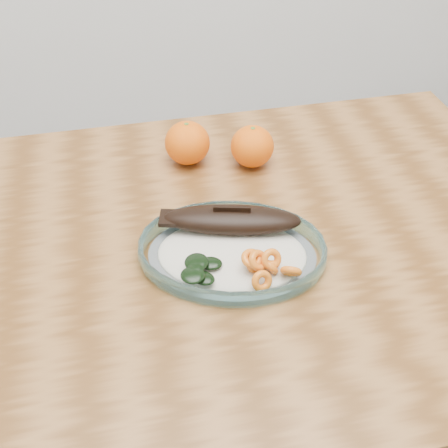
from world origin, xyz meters
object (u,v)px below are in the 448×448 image
at_px(orange_left, 187,143).
at_px(orange_right, 252,146).
at_px(dining_table, 212,283).
at_px(plated_meal, 232,249).

relative_size(orange_left, orange_right, 1.05).
relative_size(dining_table, plated_meal, 1.85).
xyz_separation_m(dining_table, plated_meal, (0.03, -0.04, 0.12)).
bearing_deg(plated_meal, orange_right, 84.44).
distance_m(dining_table, plated_meal, 0.13).
distance_m(dining_table, orange_right, 0.27).
bearing_deg(orange_right, plated_meal, -111.16).
xyz_separation_m(plated_meal, orange_right, (0.09, 0.24, 0.02)).
bearing_deg(orange_right, orange_left, 163.67).
height_order(dining_table, plated_meal, plated_meal).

